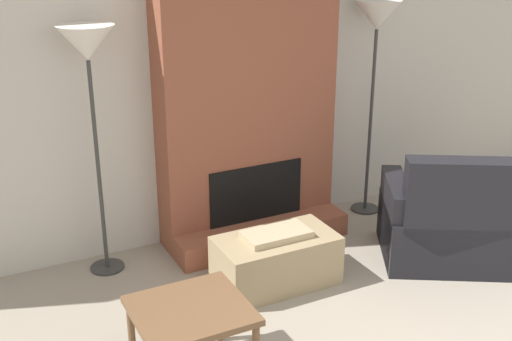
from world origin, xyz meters
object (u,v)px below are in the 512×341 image
object	(u,v)px
side_table	(191,317)
floor_lamp_right	(377,25)
ottoman	(276,260)
armchair	(449,226)
floor_lamp_left	(88,55)

from	to	relation	value
side_table	floor_lamp_right	bearing A→B (deg)	32.87
ottoman	armchair	world-z (taller)	armchair
ottoman	floor_lamp_right	size ratio (longest dim) A/B	0.46
armchair	floor_lamp_right	distance (m)	1.81
ottoman	side_table	world-z (taller)	side_table
armchair	ottoman	bearing A→B (deg)	18.27
armchair	floor_lamp_left	bearing A→B (deg)	6.26
floor_lamp_left	floor_lamp_right	distance (m)	2.49
ottoman	side_table	xyz separation A→B (m)	(-0.96, -0.72, 0.22)
ottoman	floor_lamp_right	distance (m)	2.24
floor_lamp_left	ottoman	bearing A→B (deg)	-36.89
side_table	armchair	bearing A→B (deg)	10.13
side_table	floor_lamp_right	world-z (taller)	floor_lamp_right
ottoman	side_table	bearing A→B (deg)	-142.98
ottoman	side_table	distance (m)	1.22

